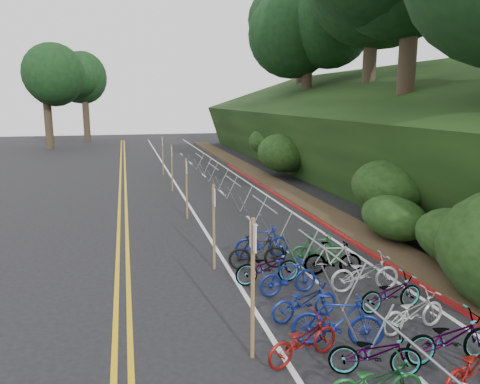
{
  "coord_description": "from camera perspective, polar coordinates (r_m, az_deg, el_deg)",
  "views": [
    {
      "loc": [
        -1.76,
        -7.72,
        4.85
      ],
      "look_at": [
        2.5,
        9.61,
        1.3
      ],
      "focal_mm": 35.0,
      "sensor_mm": 36.0,
      "label": 1
    }
  ],
  "objects": [
    {
      "name": "signpost_near",
      "position": [
        8.79,
        1.57,
        -10.68
      ],
      "size": [
        0.08,
        0.4,
        2.75
      ],
      "color": "brown",
      "rests_on": "ground"
    },
    {
      "name": "bike_valet",
      "position": [
        10.87,
        13.56,
        -12.8
      ],
      "size": [
        3.01,
        10.39,
        1.1
      ],
      "color": "beige",
      "rests_on": "ground"
    },
    {
      "name": "red_curb",
      "position": [
        21.62,
        6.73,
        -1.66
      ],
      "size": [
        0.25,
        28.0,
        0.1
      ],
      "primitive_type": "cube",
      "color": "maroon",
      "rests_on": "ground"
    },
    {
      "name": "bike_racks_rest",
      "position": [
        21.63,
        -0.87,
        0.6
      ],
      "size": [
        1.14,
        23.0,
        1.17
      ],
      "color": "gray",
      "rests_on": "ground"
    },
    {
      "name": "tree_cluster",
      "position": [
        32.47,
        7.77,
        21.79
      ],
      "size": [
        31.86,
        53.55,
        17.33
      ],
      "color": "#2D2319",
      "rests_on": "ground"
    },
    {
      "name": "road_markings",
      "position": [
        18.62,
        -5.97,
        -3.9
      ],
      "size": [
        7.47,
        80.0,
        0.01
      ],
      "color": "gold",
      "rests_on": "ground"
    },
    {
      "name": "bike_rack_front",
      "position": [
        8.48,
        19.64,
        -18.16
      ],
      "size": [
        1.09,
        2.72,
        1.06
      ],
      "color": "gray",
      "rests_on": "ground"
    },
    {
      "name": "embankment",
      "position": [
        30.62,
        15.05,
        6.59
      ],
      "size": [
        14.3,
        48.14,
        9.11
      ],
      "color": "black",
      "rests_on": "ground"
    },
    {
      "name": "ground",
      "position": [
        9.28,
        -0.87,
        -20.23
      ],
      "size": [
        120.0,
        120.0,
        0.0
      ],
      "primitive_type": "plane",
      "color": "black",
      "rests_on": "ground"
    },
    {
      "name": "signposts_rest",
      "position": [
        22.11,
        -7.53,
        2.25
      ],
      "size": [
        0.08,
        18.4,
        2.5
      ],
      "color": "brown",
      "rests_on": "ground"
    },
    {
      "name": "bike_front",
      "position": [
        9.25,
        7.69,
        -17.42
      ],
      "size": [
        1.07,
        1.72,
        0.85
      ],
      "primitive_type": "imported",
      "rotation": [
        0.0,
        0.0,
        1.91
      ],
      "color": "maroon",
      "rests_on": "ground"
    }
  ]
}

